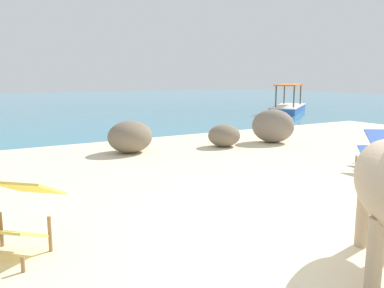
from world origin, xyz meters
The scene contains 8 objects.
sand_beach centered at (0.00, 0.00, 0.02)m, with size 18.00×14.00×0.04m, color beige.
water_surface centered at (0.00, 22.00, 0.00)m, with size 60.00×36.00×0.03m, color teal.
deck_chair_near centered at (3.01, 1.72, 0.42)m, with size 0.88×0.93×0.68m.
deck_chair_far centered at (-3.00, 1.25, 0.42)m, with size 0.91×0.92×0.68m.
shore_rock_large centered at (1.86, 4.89, 0.30)m, with size 0.76×0.67×0.52m, color #756651.
shore_rock_medium centered at (-0.29, 5.30, 0.38)m, with size 1.00×0.88×0.69m, color #756651.
shore_rock_flat centered at (3.24, 4.76, 0.45)m, with size 1.03×0.79×0.82m, color gray.
boat_blue centered at (9.69, 10.89, 0.29)m, with size 3.63×3.14×1.29m.
Camera 1 is at (-3.42, -2.58, 1.66)m, focal length 37.13 mm.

